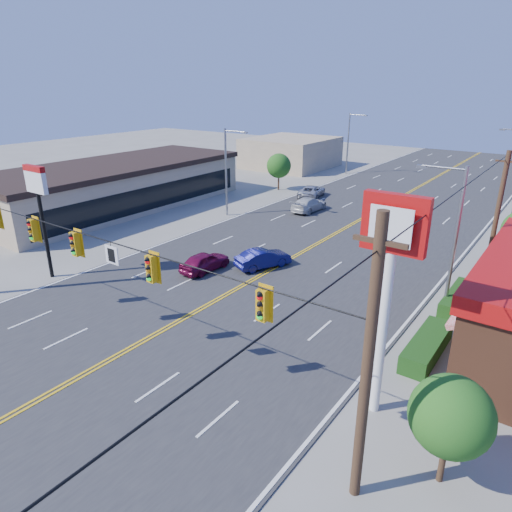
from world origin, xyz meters
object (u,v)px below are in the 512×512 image
Objects in this scene: pizza_hut_sign at (39,199)px; kfc_pylon at (390,265)px; car_blue at (263,259)px; car_magenta at (205,262)px; car_white at (309,205)px; car_silver at (312,192)px; signal_span at (93,261)px.

kfc_pylon is at bearing 0.00° from pizza_hut_sign.
pizza_hut_sign is 14.56m from car_blue.
car_magenta is 0.81× the size of car_white.
car_silver is at bearing 84.07° from pizza_hut_sign.
car_white is at bearing 124.59° from kfc_pylon.
car_blue is 21.02m from car_silver.
pizza_hut_sign is at bearing 159.81° from signal_span.
car_white is at bearing -81.27° from car_magenta.
pizza_hut_sign reaches higher than car_silver.
kfc_pylon reaches higher than car_magenta.
car_silver is at bearing 123.27° from kfc_pylon.
car_magenta is at bearing 98.17° from car_white.
car_white is (-1.83, 17.21, 0.03)m from car_magenta.
pizza_hut_sign is at bearing 71.75° from car_silver.
car_white is 5.87m from car_silver.
kfc_pylon is 2.20× the size of car_blue.
signal_span is at bearing 116.39° from car_blue.
car_white reaches higher than car_silver.
car_blue is at bearing 41.88° from pizza_hut_sign.
kfc_pylon is 35.05m from car_silver.
car_white is at bearing 100.69° from signal_span.
car_magenta is at bearing 67.92° from car_blue.
car_silver is (-7.88, 32.95, -4.25)m from signal_span.
signal_span is 3.55× the size of pizza_hut_sign.
signal_span is at bearing -20.19° from pizza_hut_sign.
kfc_pylon is 16.81m from car_magenta.
pizza_hut_sign is 10.91m from car_magenta.
signal_span is at bearing 110.60° from car_magenta.
car_silver is at bearing -61.11° from car_white.
pizza_hut_sign is (-10.88, 4.00, 0.30)m from signal_span.
kfc_pylon is 1.86× the size of car_silver.
pizza_hut_sign is 1.84× the size of car_magenta.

